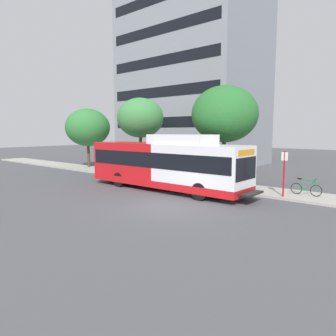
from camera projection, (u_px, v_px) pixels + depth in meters
name	position (u px, v px, depth m)	size (l,w,h in m)	color
ground_plane	(77.00, 189.00, 20.78)	(120.00, 120.00, 0.00)	#4C4C51
sidewalk_curb	(167.00, 179.00, 24.80)	(3.00, 56.00, 0.14)	#A8A399
transit_bus	(165.00, 164.00, 20.30)	(2.58, 12.25, 3.65)	white
bus_stop_sign_pole	(284.00, 170.00, 17.56)	(0.10, 0.36, 2.60)	red
bicycle_parked	(306.00, 188.00, 18.06)	(0.52, 1.76, 1.02)	black
street_tree_near_stop	(225.00, 114.00, 21.85)	(4.67, 4.67, 6.89)	#4C3823
street_tree_mid_block	(140.00, 118.00, 27.76)	(4.16, 4.16, 6.68)	#4C3823
street_tree_far_block	(88.00, 128.00, 32.21)	(4.55, 4.55, 6.05)	#4C3823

